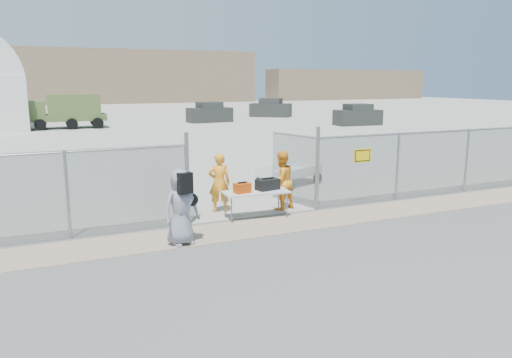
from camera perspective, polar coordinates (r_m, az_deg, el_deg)
name	(u,v)px	position (r m, az deg, el deg)	size (l,w,h in m)	color
ground	(289,236)	(12.58, 3.76, -6.54)	(160.00, 160.00, 0.00)	#484848
tarmac_inside	(93,119)	(53.02, -18.11, 6.50)	(160.00, 80.00, 0.01)	#A09F92
dirt_strip	(271,226)	(13.43, 1.75, -5.34)	(44.00, 1.60, 0.01)	#9F856E
distant_hills	(98,77)	(89.22, -17.65, 11.10)	(140.00, 6.00, 9.00)	#7F684F
chain_link_fence	(256,179)	(14.05, 0.00, 0.00)	(40.00, 0.20, 2.20)	gray
folding_table	(256,205)	(14.07, 0.00, -2.95)	(1.83, 0.76, 0.78)	silver
orange_bag	(242,188)	(13.75, -1.59, -1.04)	(0.43, 0.29, 0.27)	#C24009
black_duffel	(268,184)	(14.14, 1.33, -0.61)	(0.64, 0.38, 0.31)	black
security_worker_left	(219,183)	(14.65, -4.21, -0.43)	(0.65, 0.42, 1.77)	orange
security_worker_right	(281,181)	(14.93, 2.90, -0.17)	(0.87, 0.67, 1.78)	orange
visitor	(181,207)	(11.84, -8.57, -3.19)	(0.89, 0.58, 1.82)	gray
utility_trailer	(290,175)	(18.61, 3.86, 0.48)	(3.12, 1.61, 0.76)	silver
military_truck	(68,111)	(43.41, -20.65, 7.25)	(5.81, 2.15, 2.77)	#4D612F
parked_vehicle_near	(210,112)	(47.02, -5.33, 7.58)	(4.05, 1.83, 1.83)	#2B2D2B
parked_vehicle_mid	(271,108)	(53.87, 1.69, 8.13)	(4.29, 1.94, 1.94)	#2B2D2B
parked_vehicle_far	(358,115)	(44.51, 11.55, 7.19)	(4.00, 1.81, 1.81)	#2B2D2B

